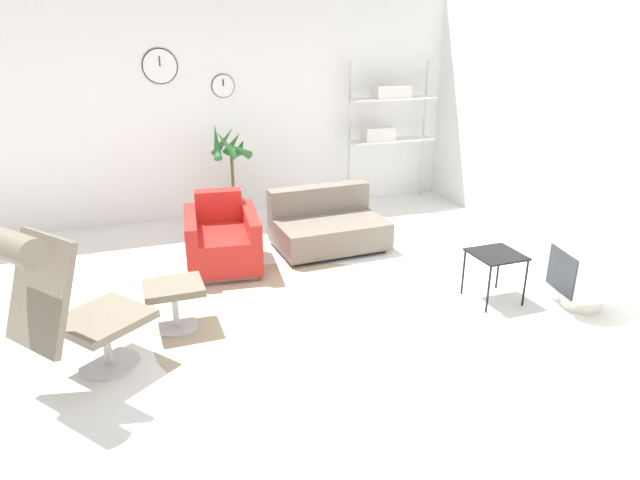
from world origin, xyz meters
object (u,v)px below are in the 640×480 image
object	(u,v)px
armchair_red	(222,241)
couch_low	(327,227)
side_table	(496,258)
lounge_chair	(59,295)
ottoman	(174,295)
crt_television	(586,274)
potted_plant	(232,183)
shelf_unit	(387,116)

from	to	relation	value
armchair_red	couch_low	distance (m)	1.23
armchair_red	side_table	distance (m)	2.70
couch_low	lounge_chair	bearing A→B (deg)	33.82
armchair_red	ottoman	bearing A→B (deg)	68.54
lounge_chair	side_table	xyz separation A→B (m)	(3.55, 0.11, -0.29)
side_table	crt_television	world-z (taller)	crt_television
ottoman	side_table	xyz separation A→B (m)	(2.78, -0.47, 0.12)
potted_plant	shelf_unit	size ratio (longest dim) A/B	0.66
lounge_chair	armchair_red	world-z (taller)	lounge_chair
lounge_chair	ottoman	bearing A→B (deg)	90.00
shelf_unit	potted_plant	bearing A→B (deg)	-175.28
ottoman	shelf_unit	world-z (taller)	shelf_unit
lounge_chair	couch_low	xyz separation A→B (m)	(2.60, 1.86, -0.47)
potted_plant	shelf_unit	xyz separation A→B (m)	(2.18, 0.18, 0.68)
armchair_red	crt_television	bearing A→B (deg)	151.92
ottoman	couch_low	world-z (taller)	couch_low
crt_television	potted_plant	size ratio (longest dim) A/B	0.45
lounge_chair	side_table	world-z (taller)	lounge_chair
armchair_red	side_table	xyz separation A→B (m)	(2.17, -1.61, 0.13)
lounge_chair	potted_plant	xyz separation A→B (m)	(1.77, 3.00, -0.16)
ottoman	couch_low	bearing A→B (deg)	35.11
potted_plant	side_table	bearing A→B (deg)	-58.33
armchair_red	shelf_unit	bearing A→B (deg)	-143.37
couch_low	armchair_red	bearing A→B (deg)	5.24
couch_low	shelf_unit	bearing A→B (deg)	-137.47
armchair_red	shelf_unit	xyz separation A→B (m)	(2.56, 1.46, 0.94)
ottoman	couch_low	xyz separation A→B (m)	(1.83, 1.29, -0.06)
ottoman	side_table	bearing A→B (deg)	-9.59
lounge_chair	shelf_unit	size ratio (longest dim) A/B	0.64
shelf_unit	side_table	bearing A→B (deg)	-97.29
couch_low	side_table	xyz separation A→B (m)	(0.95, -1.76, 0.18)
lounge_chair	ottoman	size ratio (longest dim) A/B	2.58
ottoman	lounge_chair	bearing A→B (deg)	-143.26
potted_plant	crt_television	bearing A→B (deg)	-53.08
ottoman	crt_television	xyz separation A→B (m)	(3.46, -0.85, 0.02)
ottoman	crt_television	world-z (taller)	crt_television
armchair_red	potted_plant	bearing A→B (deg)	-99.82
crt_television	lounge_chair	bearing A→B (deg)	97.26
couch_low	potted_plant	world-z (taller)	potted_plant
lounge_chair	potted_plant	distance (m)	3.48
shelf_unit	lounge_chair	bearing A→B (deg)	-141.18
lounge_chair	couch_low	world-z (taller)	lounge_chair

